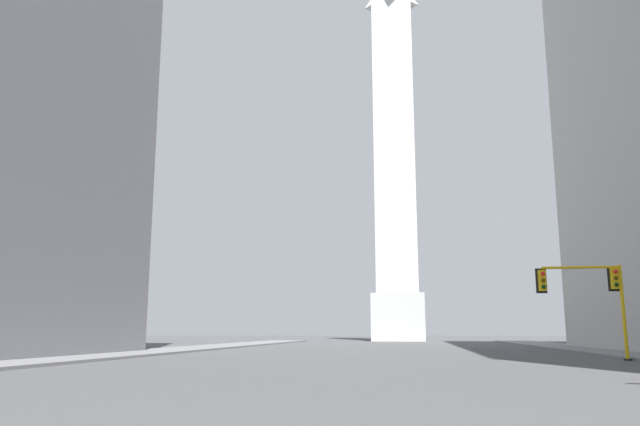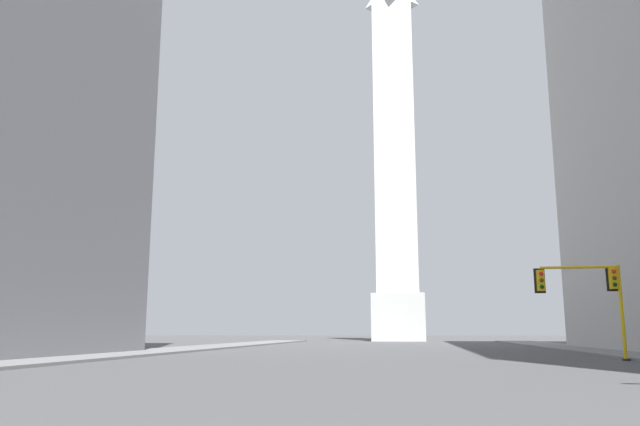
% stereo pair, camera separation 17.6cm
% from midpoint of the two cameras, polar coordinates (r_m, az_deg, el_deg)
% --- Properties ---
extents(sidewalk_left, '(5.00, 112.05, 0.15)m').
position_cam_midpoint_polar(sidewalk_left, '(38.94, -19.52, -12.21)').
color(sidewalk_left, slate).
rests_on(sidewalk_left, ground_plane).
extents(obelisk, '(7.71, 7.71, 60.25)m').
position_cam_midpoint_polar(obelisk, '(98.04, 6.93, 5.36)').
color(obelisk, silver).
rests_on(obelisk, ground_plane).
extents(traffic_light_mid_right, '(4.43, 0.52, 4.89)m').
position_cam_midpoint_polar(traffic_light_mid_right, '(35.71, 23.57, -6.30)').
color(traffic_light_mid_right, yellow).
rests_on(traffic_light_mid_right, ground_plane).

